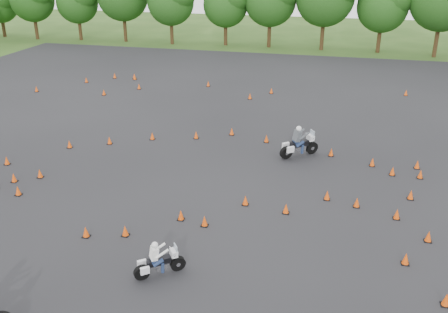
% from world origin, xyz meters
% --- Properties ---
extents(ground, '(140.00, 140.00, 0.00)m').
position_xyz_m(ground, '(0.00, 0.00, 0.00)').
color(ground, '#2D5119').
rests_on(ground, ground).
extents(asphalt_pad, '(62.00, 62.00, 0.00)m').
position_xyz_m(asphalt_pad, '(0.00, 6.00, 0.01)').
color(asphalt_pad, black).
rests_on(asphalt_pad, ground).
extents(treeline, '(86.80, 32.46, 10.73)m').
position_xyz_m(treeline, '(4.13, 35.28, 4.63)').
color(treeline, '#1C4513').
rests_on(treeline, ground).
extents(traffic_cones, '(36.15, 32.72, 0.45)m').
position_xyz_m(traffic_cones, '(-0.08, 5.95, 0.23)').
color(traffic_cones, '#E14809').
rests_on(traffic_cones, asphalt_pad).
extents(rider_grey, '(2.38, 2.15, 1.90)m').
position_xyz_m(rider_grey, '(3.44, 7.85, 0.96)').
color(rider_grey, '#45494E').
rests_on(rider_grey, ground).
extents(rider_white, '(1.90, 1.66, 1.50)m').
position_xyz_m(rider_white, '(-0.31, -4.58, 0.75)').
color(rider_white, white).
rests_on(rider_white, ground).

